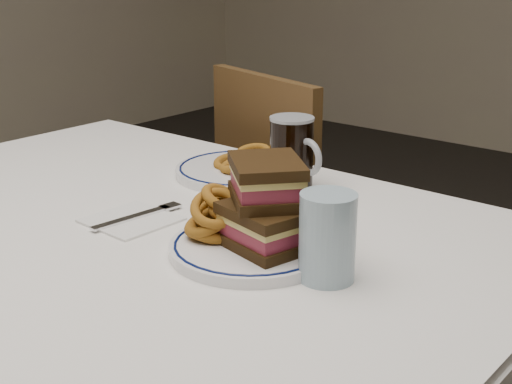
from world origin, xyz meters
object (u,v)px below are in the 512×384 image
Objects in this scene: main_plate at (252,247)px; reuben_sandwich at (266,204)px; beer_mug at (292,153)px; far_plate at (240,170)px; chair_far at (298,224)px.

reuben_sandwich is (0.02, 0.01, 0.07)m from main_plate.
beer_mug is 0.54× the size of far_plate.
main_plate is (0.42, -0.69, 0.27)m from chair_far.
chair_far is 6.53× the size of beer_mug.
far_plate is at bearing 133.74° from main_plate.
reuben_sandwich is at bearing -57.08° from chair_far.
reuben_sandwich reaches higher than main_plate.
beer_mug is (-0.14, 0.28, 0.06)m from main_plate.
reuben_sandwich is at bearing 25.60° from main_plate.
beer_mug is at bearing 116.13° from main_plate.
beer_mug reaches higher than main_plate.
far_plate is (-0.13, 0.00, -0.06)m from beer_mug.
main_plate is 0.07m from reuben_sandwich.
far_plate is at bearing 179.72° from beer_mug.
beer_mug is (0.28, -0.41, 0.33)m from chair_far.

